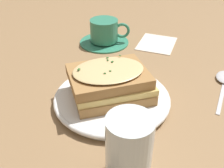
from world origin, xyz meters
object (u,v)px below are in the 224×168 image
at_px(dinner_plate, 112,98).
at_px(sandwich, 110,82).
at_px(water_glass, 129,150).
at_px(napkin, 157,43).
at_px(teacup_with_saucer, 105,33).

distance_m(dinner_plate, sandwich, 0.04).
relative_size(water_glass, napkin, 0.90).
bearing_deg(water_glass, dinner_plate, -157.65).
xyz_separation_m(dinner_plate, teacup_with_saucer, (-0.28, -0.10, 0.02)).
distance_m(water_glass, napkin, 0.48).
height_order(water_glass, napkin, water_glass).
bearing_deg(teacup_with_saucer, napkin, -0.56).
xyz_separation_m(dinner_plate, sandwich, (-0.00, -0.00, 0.04)).
bearing_deg(napkin, water_glass, 1.64).
height_order(teacup_with_saucer, water_glass, water_glass).
bearing_deg(dinner_plate, napkin, 169.65).
xyz_separation_m(water_glass, napkin, (-0.48, -0.01, -0.05)).
bearing_deg(sandwich, napkin, 169.01).
relative_size(sandwich, water_glass, 1.76).
bearing_deg(teacup_with_saucer, water_glass, -82.56).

